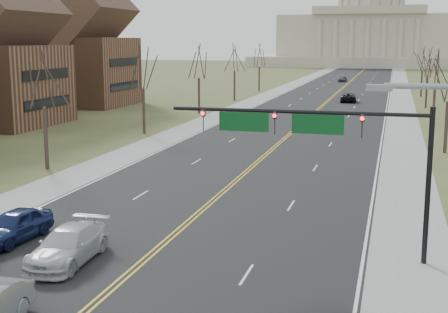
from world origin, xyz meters
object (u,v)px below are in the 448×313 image
Objects in this scene: signal_mast at (316,135)px; car_sb_outer_second at (14,225)px; car_sb_inner_second at (68,246)px; car_far_sb at (343,79)px; car_far_nb at (348,97)px.

signal_mast reaches higher than car_sb_outer_second.
car_sb_inner_second is 1.34× the size of car_far_sb.
signal_mast is 2.23× the size of car_far_nb.
car_far_sb is (-5.19, 51.92, -0.06)m from car_far_nb.
signal_mast is 2.22× the size of car_sb_inner_second.
signal_mast is at bearing 89.38° from car_far_nb.
car_far_nb is at bearing -77.99° from car_far_sb.
car_sb_outer_second is 79.65m from car_far_nb.
signal_mast is 129.21m from car_far_sb.
car_sb_outer_second is 1.15× the size of car_far_sb.
car_sb_outer_second is 130.95m from car_far_sb.
car_sb_outer_second is at bearing 78.53° from car_far_nb.
car_sb_outer_second is at bearing -172.23° from signal_mast.
car_sb_inner_second is at bearing -21.80° from car_sb_outer_second.
car_sb_inner_second is (-10.71, -4.14, -4.96)m from signal_mast.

